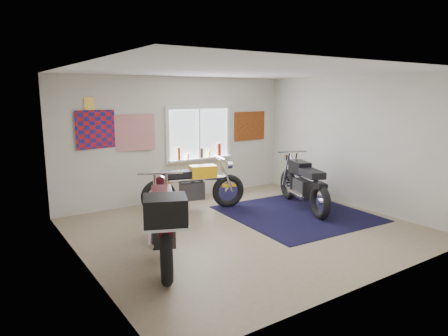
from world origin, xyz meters
TOP-DOWN VIEW (x-y plane):
  - ground at (0.00, 0.00)m, footprint 5.50×5.50m
  - room_shell at (0.00, 0.00)m, footprint 5.50×5.50m
  - navy_rug at (1.36, 0.16)m, footprint 2.64×2.73m
  - window_assembly at (0.50, 2.47)m, footprint 1.66×0.17m
  - oil_bottles at (0.58, 2.40)m, footprint 1.13×0.09m
  - flag_display at (-1.90, 2.48)m, footprint 1.60×0.10m
  - triumph_poster at (1.95, 2.48)m, footprint 0.90×0.03m
  - yellow_triumph at (-0.19, 1.50)m, footprint 2.12×0.78m
  - black_chrome_bike at (1.74, 0.38)m, footprint 0.95×2.12m
  - maroon_tourer at (-1.82, -0.54)m, footprint 1.22×2.22m

SIDE VIEW (x-z plane):
  - ground at x=0.00m, z-range 0.00..0.00m
  - navy_rug at x=1.36m, z-range 0.00..0.01m
  - yellow_triumph at x=-0.19m, z-range -0.07..1.02m
  - black_chrome_bike at x=1.74m, z-range -0.07..1.06m
  - maroon_tourer at x=-1.82m, z-range 0.02..1.19m
  - oil_bottles at x=0.58m, z-range 0.88..1.18m
  - window_assembly at x=0.50m, z-range 0.74..2.00m
  - triumph_poster at x=1.95m, z-range 1.20..1.90m
  - room_shell at x=0.00m, z-range -1.11..4.39m
  - flag_display at x=-1.90m, z-range 1.56..2.73m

